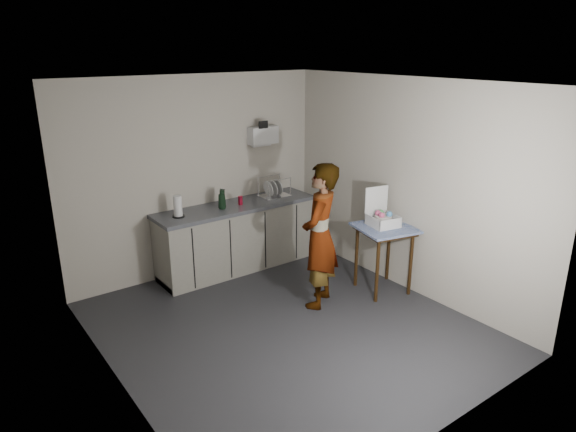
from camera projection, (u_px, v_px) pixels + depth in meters
ground at (287, 327)px, 5.61m from camera, size 4.00×4.00×0.00m
wall_back at (197, 176)px, 6.71m from camera, size 3.60×0.02×2.60m
wall_right at (406, 187)px, 6.21m from camera, size 0.02×4.00×2.60m
wall_left at (111, 256)px, 4.19m from camera, size 0.02×4.00×2.60m
ceiling at (287, 83)px, 4.79m from camera, size 3.60×4.00×0.01m
kitchen_counter at (237, 238)px, 7.00m from camera, size 2.24×0.62×0.91m
wall_shelf at (263, 135)px, 7.08m from camera, size 0.42×0.18×0.37m
side_table at (385, 235)px, 6.25m from camera, size 0.78×0.78×0.84m
standing_man at (320, 236)px, 5.88m from camera, size 0.75×0.69×1.71m
soap_bottle at (222, 199)px, 6.63m from camera, size 0.14×0.14×0.27m
soda_can at (240, 200)px, 6.84m from camera, size 0.06×0.06×0.11m
dark_bottle at (222, 198)px, 6.73m from camera, size 0.07×0.07×0.23m
paper_towel at (178, 207)px, 6.33m from camera, size 0.15×0.15×0.27m
dish_rack at (274, 192)px, 7.18m from camera, size 0.41×0.31×0.28m
bakery_box at (382, 217)px, 6.24m from camera, size 0.38×0.39×0.45m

